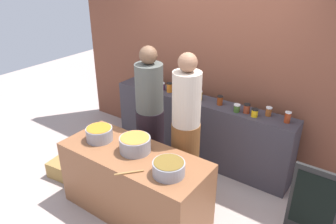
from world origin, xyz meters
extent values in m
plane|color=#A8958E|center=(0.00, 0.00, 0.00)|extent=(12.00, 12.00, 0.00)
cube|color=brown|center=(0.00, 1.45, 1.50)|extent=(4.80, 0.12, 3.00)
cube|color=#37343C|center=(0.00, 1.10, 0.47)|extent=(2.70, 0.36, 0.95)
cube|color=brown|center=(0.00, -0.30, 0.40)|extent=(1.70, 0.70, 0.81)
cylinder|color=#5F8F1A|center=(-0.90, 1.15, 1.02)|extent=(0.08, 0.08, 0.13)
cylinder|color=silver|center=(-0.90, 1.15, 1.09)|extent=(0.08, 0.08, 0.01)
cylinder|color=#AC2F14|center=(-0.79, 1.14, 0.99)|extent=(0.09, 0.09, 0.09)
cylinder|color=silver|center=(-0.79, 1.14, 1.04)|extent=(0.09, 0.09, 0.01)
cylinder|color=#4A1449|center=(-0.64, 1.09, 1.00)|extent=(0.08, 0.08, 0.09)
cylinder|color=silver|center=(-0.64, 1.09, 1.05)|extent=(0.08, 0.08, 0.01)
cylinder|color=orange|center=(-0.50, 1.08, 1.01)|extent=(0.08, 0.08, 0.13)
cylinder|color=black|center=(-0.50, 1.08, 1.08)|extent=(0.08, 0.08, 0.01)
cylinder|color=yellow|center=(0.00, 1.08, 1.01)|extent=(0.08, 0.08, 0.12)
cylinder|color=silver|center=(0.00, 1.08, 1.07)|extent=(0.08, 0.08, 0.01)
cylinder|color=#8C3614|center=(0.31, 1.10, 1.01)|extent=(0.08, 0.08, 0.12)
cylinder|color=black|center=(0.31, 1.10, 1.07)|extent=(0.08, 0.08, 0.01)
cylinder|color=#395A23|center=(0.58, 1.03, 0.99)|extent=(0.08, 0.08, 0.09)
cylinder|color=silver|center=(0.58, 1.03, 1.05)|extent=(0.08, 0.08, 0.01)
cylinder|color=maroon|center=(0.70, 1.08, 1.00)|extent=(0.08, 0.08, 0.11)
cylinder|color=black|center=(0.70, 1.08, 1.06)|extent=(0.08, 0.08, 0.01)
cylinder|color=#EDAF16|center=(0.82, 1.03, 0.99)|extent=(0.08, 0.08, 0.09)
cylinder|color=black|center=(0.82, 1.03, 1.05)|extent=(0.08, 0.08, 0.01)
cylinder|color=#964B1F|center=(0.95, 1.16, 1.00)|extent=(0.07, 0.07, 0.10)
cylinder|color=silver|center=(0.95, 1.16, 1.06)|extent=(0.07, 0.07, 0.01)
cylinder|color=#9A3316|center=(1.19, 1.11, 1.01)|extent=(0.07, 0.07, 0.13)
cylinder|color=silver|center=(1.19, 1.11, 1.08)|extent=(0.07, 0.07, 0.01)
cylinder|color=gray|center=(-0.51, -0.30, 0.88)|extent=(0.31, 0.31, 0.15)
cylinder|color=#B26E1E|center=(-0.51, -0.30, 0.96)|extent=(0.28, 0.28, 0.00)
cylinder|color=gray|center=(-0.01, -0.25, 0.89)|extent=(0.34, 0.34, 0.17)
cylinder|color=#C47430|center=(-0.01, -0.25, 0.98)|extent=(0.31, 0.31, 0.00)
cylinder|color=gray|center=(0.53, -0.38, 0.88)|extent=(0.32, 0.32, 0.14)
cylinder|color=brown|center=(0.53, -0.38, 0.95)|extent=(0.30, 0.30, 0.00)
cylinder|color=#9E703D|center=(0.21, -0.59, 0.82)|extent=(0.20, 0.23, 0.02)
cylinder|color=black|center=(-0.30, 0.37, 0.49)|extent=(0.36, 0.36, 0.98)
cylinder|color=#4B4F4A|center=(-0.30, 0.37, 1.28)|extent=(0.35, 0.35, 0.60)
sphere|color=brown|center=(-0.30, 0.37, 1.69)|extent=(0.22, 0.22, 0.22)
cylinder|color=brown|center=(0.30, 0.28, 0.51)|extent=(0.34, 0.34, 1.01)
cylinder|color=#C0AF9C|center=(0.30, 0.28, 1.32)|extent=(0.32, 0.32, 0.62)
sphere|color=#8C6047|center=(0.30, 0.28, 1.73)|extent=(0.21, 0.21, 0.21)
cube|color=olive|center=(-1.20, -0.32, 0.11)|extent=(0.51, 0.39, 0.22)
cube|color=black|center=(1.75, 0.47, 0.43)|extent=(0.49, 0.04, 0.87)
cube|color=black|center=(1.75, 0.45, 0.48)|extent=(0.42, 0.01, 0.66)
camera|label=1|loc=(2.03, -2.49, 2.73)|focal=34.61mm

